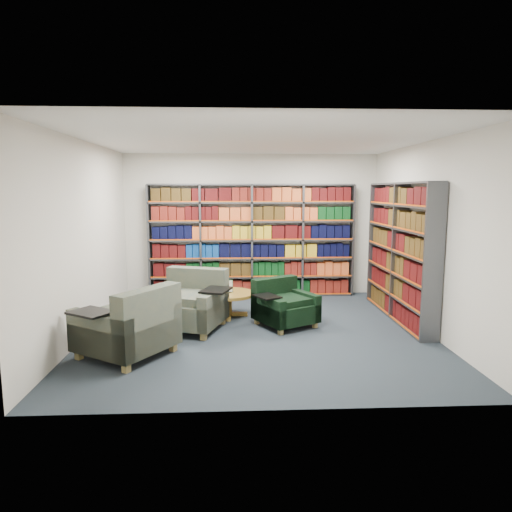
{
  "coord_description": "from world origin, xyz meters",
  "views": [
    {
      "loc": [
        -0.35,
        -6.6,
        2.09
      ],
      "look_at": [
        0.0,
        0.6,
        1.05
      ],
      "focal_mm": 32.0,
      "sensor_mm": 36.0,
      "label": 1
    }
  ],
  "objects_px": {
    "chair_green_right": "(283,307)",
    "coffee_table": "(229,297)",
    "chair_teal_left": "(191,305)",
    "chair_teal_front": "(132,328)"
  },
  "relations": [
    {
      "from": "coffee_table",
      "to": "chair_teal_left",
      "type": "bearing_deg",
      "value": -133.13
    },
    {
      "from": "chair_teal_left",
      "to": "coffee_table",
      "type": "xyz_separation_m",
      "value": [
        0.56,
        0.6,
        -0.03
      ]
    },
    {
      "from": "chair_teal_left",
      "to": "coffee_table",
      "type": "distance_m",
      "value": 0.83
    },
    {
      "from": "chair_teal_front",
      "to": "coffee_table",
      "type": "xyz_separation_m",
      "value": [
        1.2,
        1.8,
        -0.04
      ]
    },
    {
      "from": "chair_green_right",
      "to": "coffee_table",
      "type": "height_order",
      "value": "chair_green_right"
    },
    {
      "from": "chair_teal_left",
      "to": "coffee_table",
      "type": "relative_size",
      "value": 1.49
    },
    {
      "from": "chair_teal_left",
      "to": "chair_teal_front",
      "type": "distance_m",
      "value": 1.36
    },
    {
      "from": "chair_green_right",
      "to": "coffee_table",
      "type": "distance_m",
      "value": 0.99
    },
    {
      "from": "chair_green_right",
      "to": "chair_teal_front",
      "type": "distance_m",
      "value": 2.42
    },
    {
      "from": "chair_teal_left",
      "to": "chair_teal_front",
      "type": "relative_size",
      "value": 0.93
    }
  ]
}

